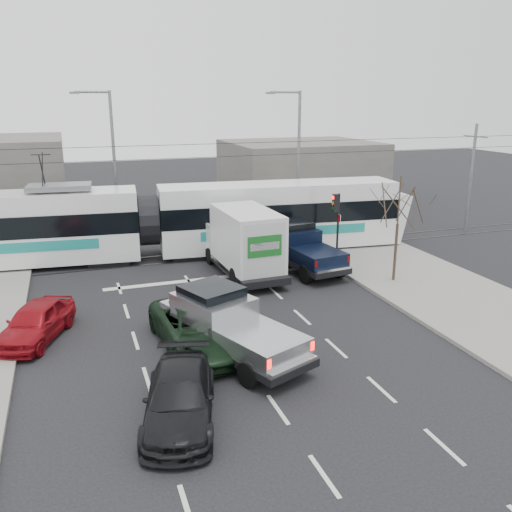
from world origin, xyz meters
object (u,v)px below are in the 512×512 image
object	(u,v)px
street_lamp_far	(111,156)
red_car	(36,322)
silver_pickup	(226,323)
navy_pickup	(300,247)
tram	(148,222)
green_car	(198,328)
traffic_signal	(336,212)
bare_tree	(399,205)
dark_car	(180,398)
street_lamp_near	(296,153)
box_truck	(243,242)

from	to	relation	value
street_lamp_far	red_car	xyz separation A→B (m)	(-4.21, -14.72, -4.41)
silver_pickup	navy_pickup	bearing A→B (deg)	29.76
tram	green_car	world-z (taller)	tram
silver_pickup	navy_pickup	xyz separation A→B (m)	(6.30, 8.04, 0.06)
traffic_signal	navy_pickup	bearing A→B (deg)	-168.80
bare_tree	dark_car	bearing A→B (deg)	-146.19
street_lamp_near	navy_pickup	size ratio (longest dim) A/B	1.54
bare_tree	box_truck	distance (m)	7.71
street_lamp_far	silver_pickup	bearing A→B (deg)	-83.32
traffic_signal	street_lamp_far	distance (m)	14.47
traffic_signal	box_truck	distance (m)	5.44
green_car	dark_car	size ratio (longest dim) A/B	1.18
traffic_signal	dark_car	size ratio (longest dim) A/B	0.78
street_lamp_near	street_lamp_far	world-z (taller)	same
bare_tree	green_car	world-z (taller)	bare_tree
street_lamp_near	navy_pickup	world-z (taller)	street_lamp_near
street_lamp_near	red_car	xyz separation A→B (m)	(-15.71, -12.72, -4.41)
green_car	traffic_signal	bearing A→B (deg)	35.25
tram	navy_pickup	bearing A→B (deg)	-27.04
street_lamp_near	tram	world-z (taller)	street_lamp_near
street_lamp_near	traffic_signal	bearing A→B (deg)	-96.41
street_lamp_near	navy_pickup	bearing A→B (deg)	-111.26
silver_pickup	green_car	xyz separation A→B (m)	(-0.84, 0.66, -0.35)
street_lamp_far	tram	distance (m)	6.36
bare_tree	street_lamp_far	bearing A→B (deg)	131.12
red_car	dark_car	xyz separation A→B (m)	(3.96, -6.84, -0.03)
street_lamp_far	silver_pickup	size ratio (longest dim) A/B	1.39
street_lamp_near	street_lamp_far	size ratio (longest dim) A/B	1.00
silver_pickup	red_car	size ratio (longest dim) A/B	1.57
tram	navy_pickup	distance (m)	8.48
street_lamp_far	green_car	distance (m)	17.91
street_lamp_near	red_car	distance (m)	20.69
dark_car	bare_tree	bearing A→B (deg)	48.73
traffic_signal	street_lamp_near	xyz separation A→B (m)	(0.84, 7.50, 2.37)
traffic_signal	navy_pickup	size ratio (longest dim) A/B	0.62
navy_pickup	silver_pickup	bearing A→B (deg)	-135.65
tram	silver_pickup	bearing A→B (deg)	-80.90
dark_car	traffic_signal	bearing A→B (deg)	62.78
red_car	green_car	bearing A→B (deg)	-1.91
box_truck	red_car	distance (m)	10.75
tram	red_car	distance (m)	10.88
box_truck	navy_pickup	world-z (taller)	box_truck
street_lamp_far	box_truck	world-z (taller)	street_lamp_far
street_lamp_near	green_car	world-z (taller)	street_lamp_near
silver_pickup	street_lamp_near	bearing A→B (deg)	37.41
bare_tree	navy_pickup	bearing A→B (deg)	133.57
tram	street_lamp_near	bearing A→B (deg)	23.90
navy_pickup	green_car	size ratio (longest dim) A/B	1.07
tram	dark_car	xyz separation A→B (m)	(-1.54, -16.13, -1.39)
street_lamp_far	red_car	bearing A→B (deg)	-105.97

